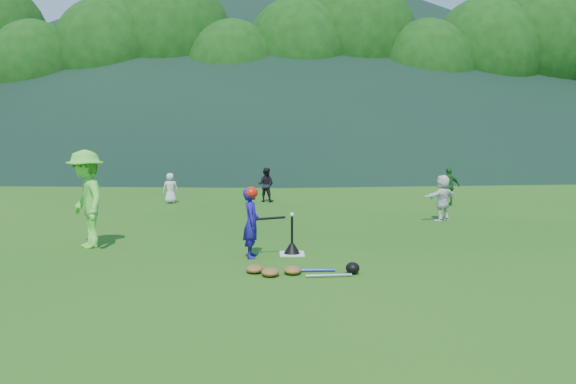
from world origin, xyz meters
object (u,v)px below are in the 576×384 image
object	(u,v)px
batter_child	(251,223)
fielder_a	(170,188)
fielder_d	(442,198)
home_plate	(292,254)
batting_tee	(292,247)
fielder_b	(266,185)
equipment_pile	(293,270)
fielder_c	(449,187)
adult_coach	(86,199)

from	to	relation	value
batter_child	fielder_a	distance (m)	8.65
fielder_a	fielder_d	world-z (taller)	fielder_d
home_plate	fielder_d	distance (m)	5.67
fielder_a	batting_tee	size ratio (longest dim) A/B	1.43
batter_child	batting_tee	size ratio (longest dim) A/B	1.83
fielder_b	equipment_pile	bearing A→B (deg)	112.50
fielder_d	fielder_a	bearing A→B (deg)	-62.15
batter_child	fielder_d	xyz separation A→B (m)	(4.73, 4.23, -0.03)
home_plate	batter_child	size ratio (longest dim) A/B	0.36
batter_child	batting_tee	world-z (taller)	batter_child
fielder_a	fielder_c	bearing A→B (deg)	162.35
adult_coach	fielder_c	size ratio (longest dim) A/B	1.60
fielder_b	fielder_c	xyz separation A→B (m)	(5.70, -1.15, 0.03)
batting_tee	adult_coach	bearing A→B (deg)	169.28
batting_tee	fielder_d	bearing A→B (deg)	44.92
fielder_a	fielder_d	size ratio (longest dim) A/B	0.83
fielder_c	fielder_b	bearing A→B (deg)	-17.90
fielder_b	fielder_d	size ratio (longest dim) A/B	0.95
fielder_a	batting_tee	distance (m)	8.71
fielder_c	fielder_a	bearing A→B (deg)	-12.01
fielder_a	fielder_d	bearing A→B (deg)	140.63
home_plate	equipment_pile	bearing A→B (deg)	-91.71
batter_child	adult_coach	bearing A→B (deg)	73.05
home_plate	fielder_c	size ratio (longest dim) A/B	0.38
fielder_d	equipment_pile	world-z (taller)	fielder_d
adult_coach	fielder_b	distance (m)	8.21
batter_child	fielder_b	world-z (taller)	batter_child
fielder_a	equipment_pile	xyz separation A→B (m)	(3.58, -9.39, -0.42)
fielder_a	fielder_b	size ratio (longest dim) A/B	0.87
batter_child	fielder_b	size ratio (longest dim) A/B	1.11
adult_coach	fielder_d	distance (m)	8.59
home_plate	batter_child	bearing A→B (deg)	-161.73
batter_child	fielder_a	xyz separation A→B (m)	(-2.89, 8.15, -0.14)
fielder_b	batter_child	bearing A→B (deg)	108.28
fielder_b	adult_coach	bearing A→B (deg)	85.00
adult_coach	fielder_c	xyz separation A→B (m)	(9.09, 6.31, -0.36)
home_plate	fielder_d	xyz separation A→B (m)	(4.00, 3.99, 0.58)
fielder_c	batting_tee	distance (m)	8.75
fielder_b	batting_tee	bearing A→B (deg)	113.35
fielder_c	fielder_d	bearing A→B (deg)	63.12
fielder_d	adult_coach	bearing A→B (deg)	-12.76
batting_tee	batter_child	bearing A→B (deg)	-161.73
fielder_a	fielder_d	distance (m)	8.57
home_plate	fielder_d	world-z (taller)	fielder_d
fielder_b	fielder_d	bearing A→B (deg)	156.60
batter_child	adult_coach	distance (m)	3.39
home_plate	equipment_pile	world-z (taller)	equipment_pile
fielder_d	batter_child	bearing A→B (deg)	6.88
batter_child	fielder_d	distance (m)	6.34
fielder_b	fielder_c	distance (m)	5.81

